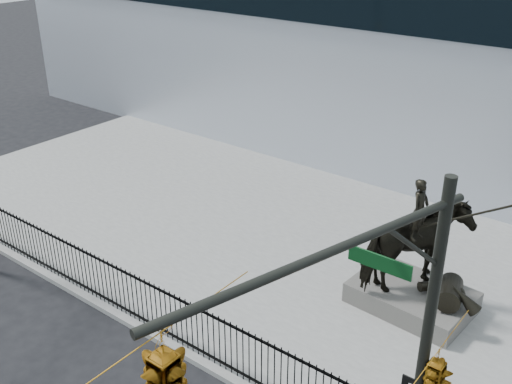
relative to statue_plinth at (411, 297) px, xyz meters
The scene contains 7 objects.
ground 7.76m from the statue_plinth, 124.61° to the right, with size 120.00×120.00×0.00m, color black.
plaza 4.46m from the statue_plinth, behind, with size 30.00×12.00×0.15m, color gray.
building 14.88m from the statue_plinth, 107.90° to the left, with size 44.00×14.00×9.00m, color silver.
picket_fence 6.77m from the statue_plinth, 130.65° to the right, with size 22.10×0.10×1.50m.
statue_plinth is the anchor object (origin of this frame).
equestrian_statue 1.54m from the statue_plinth, ahead, with size 4.04×2.64×3.43m.
traffic_signal_right 9.69m from the statue_plinth, 76.15° to the right, with size 2.17×6.86×7.00m.
Camera 1 is at (9.40, -7.19, 10.24)m, focal length 42.00 mm.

